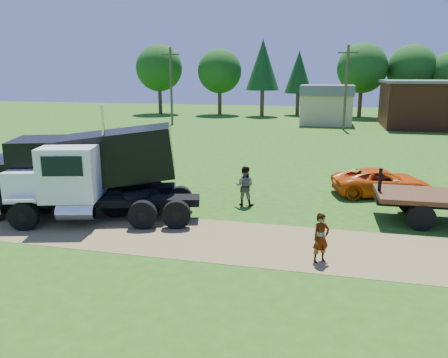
% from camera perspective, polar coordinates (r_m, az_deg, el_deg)
% --- Properties ---
extents(ground, '(140.00, 140.00, 0.00)m').
position_cam_1_polar(ground, '(16.62, -2.90, -7.70)').
color(ground, '#2A5312').
rests_on(ground, ground).
extents(dirt_track, '(120.00, 4.20, 0.01)m').
position_cam_1_polar(dirt_track, '(16.62, -2.90, -7.68)').
color(dirt_track, olive).
rests_on(dirt_track, ground).
extents(white_semi_tractor, '(8.07, 4.44, 4.77)m').
position_cam_1_polar(white_semi_tractor, '(19.06, -18.78, -0.49)').
color(white_semi_tractor, black).
rests_on(white_semi_tractor, ground).
extents(black_dump_truck, '(8.87, 5.36, 3.80)m').
position_cam_1_polar(black_dump_truck, '(20.37, -17.73, 1.79)').
color(black_dump_truck, black).
rests_on(black_dump_truck, ground).
extents(orange_pickup, '(5.28, 3.37, 1.36)m').
position_cam_1_polar(orange_pickup, '(23.52, 19.90, -0.38)').
color(orange_pickup, '#DD510A').
rests_on(orange_pickup, ground).
extents(spectator_a, '(0.72, 0.68, 1.66)m').
position_cam_1_polar(spectator_a, '(14.65, 12.54, -7.54)').
color(spectator_a, '#999999').
rests_on(spectator_a, ground).
extents(spectator_b, '(0.93, 0.74, 1.87)m').
position_cam_1_polar(spectator_b, '(20.37, 2.70, -0.91)').
color(spectator_b, '#999999').
rests_on(spectator_b, ground).
extents(tan_shed, '(6.20, 5.40, 4.70)m').
position_cam_1_polar(tan_shed, '(54.96, 13.23, 9.49)').
color(tan_shed, tan).
rests_on(tan_shed, ground).
extents(utility_poles, '(42.20, 0.28, 9.00)m').
position_cam_1_polar(utility_poles, '(49.88, 15.65, 11.60)').
color(utility_poles, '#443B26').
rests_on(utility_poles, ground).
extents(tree_row, '(55.36, 11.25, 11.29)m').
position_cam_1_polar(tree_row, '(64.61, 15.23, 13.80)').
color(tree_row, '#3A2517').
rests_on(tree_row, ground).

